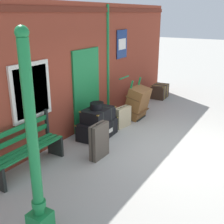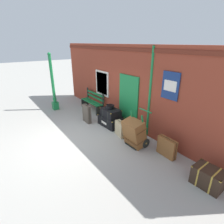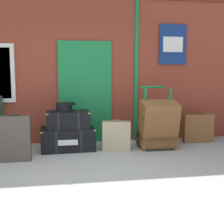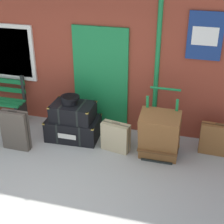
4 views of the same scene
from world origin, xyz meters
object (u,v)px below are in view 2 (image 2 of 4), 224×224
object	(u,v)px
steamer_trunk_middle	(111,113)
suitcase_slate	(120,129)
steamer_trunk_base	(111,121)
suitcase_caramel	(87,114)
large_brown_trunk	(134,133)
suitcase_tan	(167,147)
round_hatbox	(110,107)
lamp_post	(53,89)
porters_trolley	(138,137)
corner_trunk	(208,177)
platform_bench	(93,102)

from	to	relation	value
steamer_trunk_middle	suitcase_slate	xyz separation A→B (m)	(0.90, -0.19, -0.30)
steamer_trunk_base	suitcase_caramel	size ratio (longest dim) A/B	1.29
large_brown_trunk	suitcase_tan	xyz separation A→B (m)	(1.01, 0.42, -0.18)
steamer_trunk_base	suitcase_tan	bearing A→B (deg)	3.27
round_hatbox	steamer_trunk_middle	bearing A→B (deg)	-4.05
lamp_post	suitcase_caramel	distance (m)	2.52
large_brown_trunk	steamer_trunk_base	bearing A→B (deg)	171.25
round_hatbox	suitcase_tan	world-z (taller)	round_hatbox
steamer_trunk_base	steamer_trunk_middle	xyz separation A→B (m)	(0.02, -0.02, 0.37)
suitcase_tan	porters_trolley	bearing A→B (deg)	-166.34
corner_trunk	suitcase_caramel	bearing A→B (deg)	-172.98
suitcase_slate	corner_trunk	world-z (taller)	suitcase_slate
steamer_trunk_base	large_brown_trunk	size ratio (longest dim) A/B	1.09
large_brown_trunk	suitcase_caramel	xyz separation A→B (m)	(-2.61, -0.37, -0.09)
steamer_trunk_base	suitcase_slate	bearing A→B (deg)	-12.89
suitcase_caramel	corner_trunk	xyz separation A→B (m)	(4.99, 0.61, -0.14)
lamp_post	porters_trolley	xyz separation A→B (m)	(4.97, 1.13, -0.79)
round_hatbox	corner_trunk	distance (m)	4.18
platform_bench	large_brown_trunk	distance (m)	3.79
lamp_post	steamer_trunk_middle	xyz separation A→B (m)	(3.26, 1.20, -0.49)
suitcase_caramel	suitcase_tan	bearing A→B (deg)	12.37
porters_trolley	round_hatbox	bearing A→B (deg)	177.51
large_brown_trunk	suitcase_slate	distance (m)	0.83
steamer_trunk_middle	porters_trolley	size ratio (longest dim) A/B	0.68
platform_bench	suitcase_slate	size ratio (longest dim) A/B	2.71
porters_trolley	suitcase_caramel	xyz separation A→B (m)	(-2.61, -0.55, 0.11)
steamer_trunk_base	suitcase_slate	distance (m)	0.94
round_hatbox	suitcase_caramel	size ratio (longest dim) A/B	0.45
round_hatbox	large_brown_trunk	distance (m)	1.81
round_hatbox	suitcase_caramel	world-z (taller)	round_hatbox
large_brown_trunk	round_hatbox	bearing A→B (deg)	171.83
lamp_post	large_brown_trunk	world-z (taller)	lamp_post
porters_trolley	large_brown_trunk	bearing A→B (deg)	-90.00
steamer_trunk_middle	large_brown_trunk	bearing A→B (deg)	-8.31
steamer_trunk_middle	suitcase_slate	size ratio (longest dim) A/B	1.38
platform_bench	round_hatbox	size ratio (longest dim) A/B	4.45
round_hatbox	suitcase_slate	world-z (taller)	round_hatbox
large_brown_trunk	suitcase_tan	size ratio (longest dim) A/B	1.49
suitcase_tan	large_brown_trunk	bearing A→B (deg)	-157.32
steamer_trunk_middle	round_hatbox	xyz separation A→B (m)	(-0.06, 0.00, 0.25)
platform_bench	suitcase_caramel	xyz separation A→B (m)	(1.14, -0.95, -0.06)
porters_trolley	corner_trunk	world-z (taller)	porters_trolley
large_brown_trunk	suitcase_tan	world-z (taller)	large_brown_trunk
suitcase_tan	steamer_trunk_middle	bearing A→B (deg)	-176.36
round_hatbox	porters_trolley	size ratio (longest dim) A/B	0.30
suitcase_slate	large_brown_trunk	bearing A→B (deg)	-3.94
suitcase_caramel	large_brown_trunk	bearing A→B (deg)	8.11
steamer_trunk_middle	suitcase_caramel	xyz separation A→B (m)	(-0.91, -0.62, -0.20)
lamp_post	suitcase_tan	xyz separation A→B (m)	(5.97, 1.37, -0.77)
platform_bench	large_brown_trunk	world-z (taller)	platform_bench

